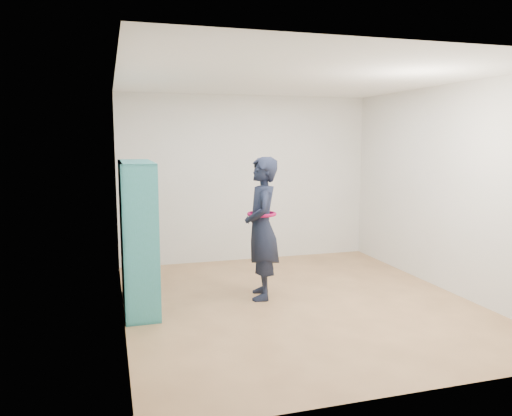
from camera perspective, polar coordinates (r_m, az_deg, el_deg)
name	(u,v)px	position (r m, az deg, el deg)	size (l,w,h in m)	color
floor	(298,302)	(6.05, 4.80, -10.68)	(4.50, 4.50, 0.00)	olive
ceiling	(300,78)	(5.78, 5.11, 14.57)	(4.50, 4.50, 0.00)	white
wall_left	(120,200)	(5.38, -15.31, 0.94)	(0.02, 4.50, 2.60)	silver
wall_right	(446,189)	(6.76, 20.93, 2.07)	(0.02, 4.50, 2.60)	silver
wall_back	(247,179)	(7.90, -1.03, 3.35)	(4.00, 0.02, 2.60)	silver
wall_front	(413,226)	(3.79, 17.48, -1.97)	(4.00, 0.02, 2.60)	silver
bookshelf	(136,237)	(5.84, -13.60, -3.24)	(0.37, 1.26, 1.68)	teal
person	(262,228)	(6.01, 0.66, -2.31)	(0.54, 0.70, 1.72)	black
smartphone	(248,218)	(6.08, -0.89, -1.13)	(0.01, 0.11, 0.15)	silver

